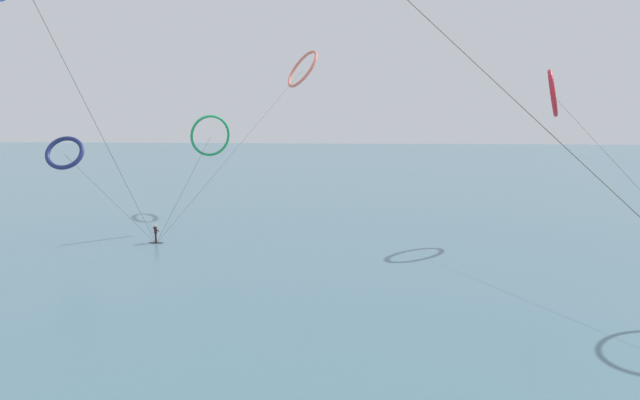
{
  "coord_description": "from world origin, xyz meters",
  "views": [
    {
      "loc": [
        2.2,
        -5.81,
        11.32
      ],
      "look_at": [
        0.0,
        22.35,
        6.52
      ],
      "focal_mm": 27.4,
      "sensor_mm": 36.0,
      "label": 1
    }
  ],
  "objects_px": {
    "surfer_charcoal": "(156,235)",
    "kite_navy": "(65,153)",
    "kite_emerald": "(210,136)",
    "kite_coral": "(302,69)",
    "kite_crimson": "(553,93)"
  },
  "relations": [
    {
      "from": "surfer_charcoal",
      "to": "kite_navy",
      "type": "bearing_deg",
      "value": -128.27
    },
    {
      "from": "surfer_charcoal",
      "to": "kite_emerald",
      "type": "height_order",
      "value": "kite_emerald"
    },
    {
      "from": "kite_coral",
      "to": "kite_emerald",
      "type": "distance_m",
      "value": 18.68
    },
    {
      "from": "kite_navy",
      "to": "kite_coral",
      "type": "distance_m",
      "value": 29.77
    },
    {
      "from": "surfer_charcoal",
      "to": "kite_coral",
      "type": "bearing_deg",
      "value": 120.71
    },
    {
      "from": "kite_coral",
      "to": "surfer_charcoal",
      "type": "bearing_deg",
      "value": -60.97
    },
    {
      "from": "kite_crimson",
      "to": "kite_navy",
      "type": "height_order",
      "value": "kite_crimson"
    },
    {
      "from": "kite_coral",
      "to": "kite_emerald",
      "type": "height_order",
      "value": "kite_coral"
    },
    {
      "from": "kite_navy",
      "to": "kite_emerald",
      "type": "height_order",
      "value": "kite_emerald"
    },
    {
      "from": "kite_crimson",
      "to": "kite_emerald",
      "type": "bearing_deg",
      "value": 109.45
    },
    {
      "from": "surfer_charcoal",
      "to": "kite_emerald",
      "type": "relative_size",
      "value": 0.15
    },
    {
      "from": "surfer_charcoal",
      "to": "kite_coral",
      "type": "xyz_separation_m",
      "value": [
        10.99,
        21.44,
        16.51
      ]
    },
    {
      "from": "surfer_charcoal",
      "to": "kite_crimson",
      "type": "bearing_deg",
      "value": 67.45
    },
    {
      "from": "kite_crimson",
      "to": "kite_navy",
      "type": "xyz_separation_m",
      "value": [
        -44.61,
        -5.19,
        -5.39
      ]
    },
    {
      "from": "surfer_charcoal",
      "to": "kite_navy",
      "type": "relative_size",
      "value": 0.16
    }
  ]
}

